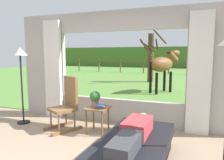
{
  "coord_description": "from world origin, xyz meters",
  "views": [
    {
      "loc": [
        1.49,
        -2.24,
        1.59
      ],
      "look_at": [
        0.0,
        1.8,
        1.05
      ],
      "focal_mm": 33.37,
      "sensor_mm": 36.0,
      "label": 1
    }
  ],
  "objects_px": {
    "book_stack": "(100,106)",
    "horse": "(163,65)",
    "pasture_tree": "(151,56)",
    "side_table": "(98,112)",
    "recliner_sofa": "(135,151)",
    "potted_plant": "(95,98)",
    "reclining_person": "(134,132)",
    "floor_lamp_left": "(21,62)",
    "rocking_chair": "(67,104)"
  },
  "relations": [
    {
      "from": "book_stack",
      "to": "horse",
      "type": "distance_m",
      "value": 5.01
    },
    {
      "from": "horse",
      "to": "pasture_tree",
      "type": "relative_size",
      "value": 0.6
    },
    {
      "from": "side_table",
      "to": "pasture_tree",
      "type": "height_order",
      "value": "pasture_tree"
    },
    {
      "from": "recliner_sofa",
      "to": "pasture_tree",
      "type": "height_order",
      "value": "pasture_tree"
    },
    {
      "from": "side_table",
      "to": "potted_plant",
      "type": "height_order",
      "value": "potted_plant"
    },
    {
      "from": "book_stack",
      "to": "horse",
      "type": "height_order",
      "value": "horse"
    },
    {
      "from": "recliner_sofa",
      "to": "book_stack",
      "type": "xyz_separation_m",
      "value": [
        -0.93,
        0.94,
        0.34
      ]
    },
    {
      "from": "reclining_person",
      "to": "pasture_tree",
      "type": "height_order",
      "value": "pasture_tree"
    },
    {
      "from": "recliner_sofa",
      "to": "book_stack",
      "type": "bearing_deg",
      "value": 137.01
    },
    {
      "from": "reclining_person",
      "to": "horse",
      "type": "bearing_deg",
      "value": 95.39
    },
    {
      "from": "book_stack",
      "to": "floor_lamp_left",
      "type": "height_order",
      "value": "floor_lamp_left"
    },
    {
      "from": "side_table",
      "to": "floor_lamp_left",
      "type": "xyz_separation_m",
      "value": [
        -1.85,
        -0.06,
        0.98
      ]
    },
    {
      "from": "recliner_sofa",
      "to": "rocking_chair",
      "type": "relative_size",
      "value": 1.55
    },
    {
      "from": "floor_lamp_left",
      "to": "side_table",
      "type": "bearing_deg",
      "value": 1.86
    },
    {
      "from": "pasture_tree",
      "to": "side_table",
      "type": "bearing_deg",
      "value": -87.8
    },
    {
      "from": "rocking_chair",
      "to": "side_table",
      "type": "height_order",
      "value": "rocking_chair"
    },
    {
      "from": "reclining_person",
      "to": "horse",
      "type": "xyz_separation_m",
      "value": [
        -0.33,
        5.92,
        0.63
      ]
    },
    {
      "from": "book_stack",
      "to": "reclining_person",
      "type": "bearing_deg",
      "value": -46.66
    },
    {
      "from": "recliner_sofa",
      "to": "side_table",
      "type": "relative_size",
      "value": 3.33
    },
    {
      "from": "recliner_sofa",
      "to": "side_table",
      "type": "distance_m",
      "value": 1.44
    },
    {
      "from": "side_table",
      "to": "pasture_tree",
      "type": "bearing_deg",
      "value": 92.2
    },
    {
      "from": "recliner_sofa",
      "to": "reclining_person",
      "type": "distance_m",
      "value": 0.31
    },
    {
      "from": "recliner_sofa",
      "to": "reclining_person",
      "type": "relative_size",
      "value": 1.21
    },
    {
      "from": "side_table",
      "to": "horse",
      "type": "height_order",
      "value": "horse"
    },
    {
      "from": "pasture_tree",
      "to": "rocking_chair",
      "type": "bearing_deg",
      "value": -92.87
    },
    {
      "from": "reclining_person",
      "to": "rocking_chair",
      "type": "distance_m",
      "value": 2.0
    },
    {
      "from": "side_table",
      "to": "book_stack",
      "type": "bearing_deg",
      "value": -32.22
    },
    {
      "from": "pasture_tree",
      "to": "potted_plant",
      "type": "bearing_deg",
      "value": -88.37
    },
    {
      "from": "rocking_chair",
      "to": "floor_lamp_left",
      "type": "height_order",
      "value": "floor_lamp_left"
    },
    {
      "from": "side_table",
      "to": "potted_plant",
      "type": "xyz_separation_m",
      "value": [
        -0.08,
        0.06,
        0.28
      ]
    },
    {
      "from": "floor_lamp_left",
      "to": "pasture_tree",
      "type": "relative_size",
      "value": 0.6
    },
    {
      "from": "rocking_chair",
      "to": "book_stack",
      "type": "distance_m",
      "value": 0.79
    },
    {
      "from": "recliner_sofa",
      "to": "rocking_chair",
      "type": "height_order",
      "value": "rocking_chair"
    },
    {
      "from": "recliner_sofa",
      "to": "horse",
      "type": "bearing_deg",
      "value": 95.42
    },
    {
      "from": "side_table",
      "to": "floor_lamp_left",
      "type": "bearing_deg",
      "value": -178.14
    },
    {
      "from": "pasture_tree",
      "to": "book_stack",
      "type": "bearing_deg",
      "value": -87.16
    },
    {
      "from": "recliner_sofa",
      "to": "side_table",
      "type": "xyz_separation_m",
      "value": [
        -1.02,
        0.99,
        0.21
      ]
    },
    {
      "from": "rocking_chair",
      "to": "side_table",
      "type": "xyz_separation_m",
      "value": [
        0.7,
        0.03,
        -0.12
      ]
    },
    {
      "from": "recliner_sofa",
      "to": "pasture_tree",
      "type": "relative_size",
      "value": 0.6
    },
    {
      "from": "horse",
      "to": "book_stack",
      "type": "bearing_deg",
      "value": -63.13
    },
    {
      "from": "book_stack",
      "to": "floor_lamp_left",
      "type": "relative_size",
      "value": 0.12
    },
    {
      "from": "recliner_sofa",
      "to": "horse",
      "type": "relative_size",
      "value": 1.0
    },
    {
      "from": "side_table",
      "to": "book_stack",
      "type": "distance_m",
      "value": 0.17
    },
    {
      "from": "recliner_sofa",
      "to": "side_table",
      "type": "bearing_deg",
      "value": 137.98
    },
    {
      "from": "side_table",
      "to": "floor_lamp_left",
      "type": "distance_m",
      "value": 2.1
    },
    {
      "from": "potted_plant",
      "to": "horse",
      "type": "distance_m",
      "value": 4.9
    },
    {
      "from": "reclining_person",
      "to": "rocking_chair",
      "type": "bearing_deg",
      "value": 151.73
    },
    {
      "from": "side_table",
      "to": "recliner_sofa",
      "type": "bearing_deg",
      "value": -44.2
    },
    {
      "from": "reclining_person",
      "to": "potted_plant",
      "type": "relative_size",
      "value": 4.48
    },
    {
      "from": "floor_lamp_left",
      "to": "recliner_sofa",
      "type": "bearing_deg",
      "value": -17.98
    }
  ]
}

